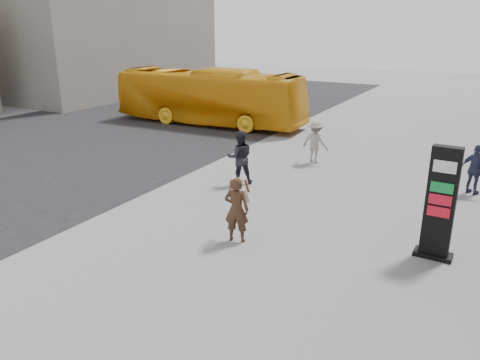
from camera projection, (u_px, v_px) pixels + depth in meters
The scene contains 9 objects.
ground at pixel (247, 256), 11.28m from camera, with size 100.00×100.00×0.00m, color #9E9EA3.
road at pixel (49, 146), 21.42m from camera, with size 16.00×60.00×0.01m, color black.
bg_building_far at pixel (102, 28), 37.33m from camera, with size 10.00×18.00×10.00m, color gray.
info_pylon at pixel (440, 204), 10.83m from camera, with size 0.89×0.46×2.74m.
woman at pixel (237, 209), 11.82m from camera, with size 0.77×0.73×1.73m.
bus at pixel (209, 97), 25.66m from camera, with size 2.54×10.85×3.02m, color gold.
pedestrian_a at pixel (240, 157), 16.17m from camera, with size 0.91×0.71×1.87m, color black.
pedestrian_b at pixel (315, 142), 18.61m from camera, with size 1.10×0.63×1.71m, color gray.
pedestrian_c at pixel (475, 170), 15.15m from camera, with size 0.97×0.40×1.66m, color #2D3351.
Camera 1 is at (4.77, -8.92, 5.33)m, focal length 35.00 mm.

